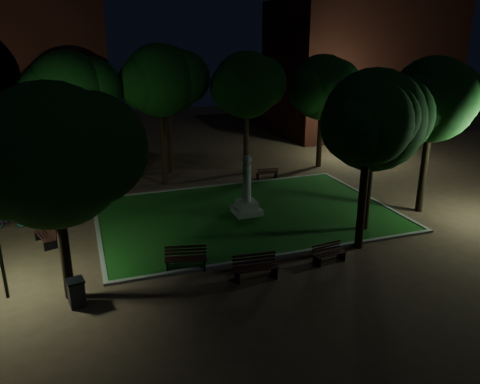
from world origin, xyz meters
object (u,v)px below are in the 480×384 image
object	(u,v)px
bench_west_near	(186,259)
bench_near_right	(329,253)
trash_bin	(76,292)
monument	(247,198)
bench_far_side	(267,174)
bench_near_left	(256,267)
bench_left_side	(46,236)
bicycle	(9,220)

from	to	relation	value
bench_west_near	bench_near_right	bearing A→B (deg)	-0.41
trash_bin	monument	bearing A→B (deg)	35.59
bench_far_side	trash_bin	size ratio (longest dim) A/B	1.45
bench_near_left	bench_far_side	size ratio (longest dim) A/B	1.23
bench_far_side	monument	bearing A→B (deg)	64.28
bench_far_side	trash_bin	distance (m)	16.88
bench_left_side	bicycle	xyz separation A→B (m)	(-1.80, 2.64, 0.01)
bench_far_side	bicycle	xyz separation A→B (m)	(-15.12, -3.34, 0.06)
bench_near_left	bicycle	distance (m)	12.99
bicycle	monument	bearing A→B (deg)	-91.14
bench_west_near	bench_far_side	xyz separation A→B (m)	(7.86, 10.36, -0.07)
bench_left_side	trash_bin	xyz separation A→B (m)	(1.20, -5.78, 0.10)
monument	bench_near_right	bearing A→B (deg)	-77.18
monument	bench_near_right	distance (m)	6.35
monument	bicycle	xyz separation A→B (m)	(-11.65, 2.23, -0.53)
monument	trash_bin	xyz separation A→B (m)	(-8.65, -6.19, -0.45)
bench_far_side	bench_left_side	bearing A→B (deg)	30.32
bicycle	trash_bin	bearing A→B (deg)	-150.65
bench_near_left	bench_west_near	bearing A→B (deg)	150.27
monument	bicycle	size ratio (longest dim) A/B	1.98
monument	bench_far_side	xyz separation A→B (m)	(3.46, 5.57, -0.59)
monument	trash_bin	distance (m)	10.64
monument	bench_far_side	distance (m)	6.59
bench_near_left	bench_west_near	size ratio (longest dim) A/B	1.00
bench_near_right	bicycle	bearing A→B (deg)	139.69
trash_bin	bench_west_near	bearing A→B (deg)	18.19
bench_near_left	bench_near_right	bearing A→B (deg)	9.62
bench_near_right	trash_bin	bearing A→B (deg)	172.57
monument	bench_left_side	distance (m)	9.88
bench_near_left	bench_far_side	xyz separation A→B (m)	(5.46, 12.02, -0.09)
monument	bench_west_near	bearing A→B (deg)	-132.54
bench_near_right	bicycle	xyz separation A→B (m)	(-13.06, 8.40, 0.05)
bench_near_left	monument	bearing A→B (deg)	77.69
bench_near_left	bench_far_side	bearing A→B (deg)	70.47
bench_near_right	bench_west_near	size ratio (longest dim) A/B	0.84
bench_near_right	bench_west_near	world-z (taller)	bench_west_near
bench_west_near	bench_far_side	bearing A→B (deg)	65.75
monument	trash_bin	world-z (taller)	monument
bicycle	bench_far_side	bearing A→B (deg)	-67.85
bench_west_near	bench_far_side	distance (m)	13.01
bench_west_near	trash_bin	distance (m)	4.47
bench_west_near	bicycle	xyz separation A→B (m)	(-7.26, 7.03, -0.02)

